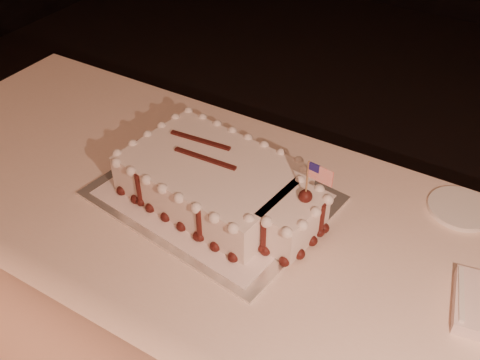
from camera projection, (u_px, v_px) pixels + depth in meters
The scene contains 6 objects.
room_shell at pixel (14, 145), 0.40m from camera, with size 6.10×8.10×2.90m.
banquet_table at pixel (291, 340), 1.45m from camera, with size 2.40×0.80×0.75m, color #FFDCC5.
cake_board at pixel (213, 196), 1.34m from camera, with size 0.55×0.41×0.01m, color white.
doily at pixel (213, 194), 1.34m from camera, with size 0.49×0.37×0.00m, color white.
sheet_cake at pixel (221, 183), 1.29m from camera, with size 0.54×0.35×0.21m.
side_plate at pixel (461, 208), 1.30m from camera, with size 0.16×0.16×0.01m, color white.
Camera 1 is at (0.32, -0.19, 1.64)m, focal length 40.00 mm.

